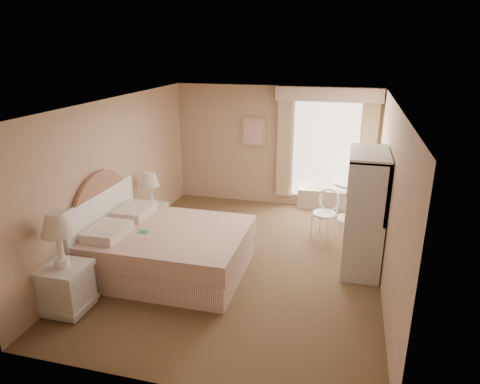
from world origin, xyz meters
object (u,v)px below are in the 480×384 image
(armoire, at_px, (364,221))
(nightstand_far, at_px, (152,211))
(bed, at_px, (161,247))
(nightstand_near, at_px, (65,276))
(round_table, at_px, (352,195))
(cafe_chair, at_px, (326,209))

(armoire, bearing_deg, nightstand_far, 174.87)
(bed, bearing_deg, nightstand_near, -119.69)
(round_table, bearing_deg, nightstand_far, -155.84)
(bed, xyz_separation_m, round_table, (2.75, 2.78, 0.13))
(nightstand_near, distance_m, cafe_chair, 4.41)
(round_table, bearing_deg, armoire, -84.81)
(cafe_chair, bearing_deg, armoire, -35.20)
(nightstand_far, relative_size, round_table, 1.47)
(nightstand_far, height_order, armoire, armoire)
(nightstand_far, distance_m, cafe_chair, 3.13)
(bed, xyz_separation_m, cafe_chair, (2.32, 1.91, 0.11))
(nightstand_far, xyz_separation_m, round_table, (3.48, 1.56, 0.09))
(cafe_chair, bearing_deg, round_table, 87.68)
(nightstand_near, distance_m, round_table, 5.35)
(nightstand_near, relative_size, nightstand_far, 1.19)
(nightstand_far, xyz_separation_m, cafe_chair, (3.05, 0.70, 0.07))
(round_table, bearing_deg, nightstand_near, -130.63)
(round_table, bearing_deg, cafe_chair, -116.62)
(nightstand_far, xyz_separation_m, armoire, (3.65, -0.33, 0.33))
(nightstand_far, relative_size, armoire, 0.62)
(bed, distance_m, nightstand_near, 1.48)
(nightstand_near, xyz_separation_m, cafe_chair, (3.05, 3.19, -0.01))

